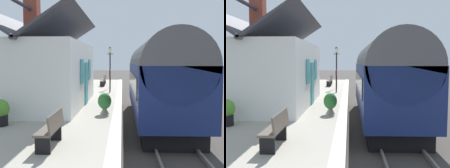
{
  "view_description": "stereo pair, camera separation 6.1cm",
  "coord_description": "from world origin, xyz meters",
  "views": [
    {
      "loc": [
        -15.84,
        0.98,
        3.15
      ],
      "look_at": [
        -2.12,
        1.5,
        2.0
      ],
      "focal_mm": 43.52,
      "sensor_mm": 36.0,
      "label": 1
    },
    {
      "loc": [
        -15.83,
        0.92,
        3.15
      ],
      "look_at": [
        -2.12,
        1.5,
        2.0
      ],
      "focal_mm": 43.52,
      "sensor_mm": 36.0,
      "label": 2
    }
  ],
  "objects": [
    {
      "name": "ground_plane",
      "position": [
        0.0,
        0.0,
        0.0
      ],
      "size": [
        160.0,
        160.0,
        0.0
      ],
      "primitive_type": "plane",
      "color": "#423D38"
    },
    {
      "name": "platform",
      "position": [
        0.0,
        3.87,
        0.5
      ],
      "size": [
        32.0,
        5.74,
        1.0
      ],
      "primitive_type": "cube",
      "color": "#A39B8C",
      "rests_on": "ground"
    },
    {
      "name": "platform_edge_coping",
      "position": [
        0.0,
        1.18,
        1.01
      ],
      "size": [
        32.0,
        0.36,
        0.02
      ],
      "primitive_type": "cube",
      "color": "beige",
      "rests_on": "platform"
    },
    {
      "name": "rail_near",
      "position": [
        0.0,
        -1.62,
        0.07
      ],
      "size": [
        52.0,
        0.08,
        0.14
      ],
      "primitive_type": "cube",
      "color": "gray",
      "rests_on": "ground"
    },
    {
      "name": "rail_far",
      "position": [
        0.0,
        -0.18,
        0.07
      ],
      "size": [
        52.0,
        0.08,
        0.14
      ],
      "primitive_type": "cube",
      "color": "gray",
      "rests_on": "ground"
    },
    {
      "name": "train",
      "position": [
        -1.69,
        -0.9,
        2.22
      ],
      "size": [
        10.91,
        2.73,
        4.32
      ],
      "color": "black",
      "rests_on": "ground"
    },
    {
      "name": "station_building",
      "position": [
        -2.55,
        4.77,
        2.63
      ],
      "size": [
        8.12,
        4.19,
        5.69
      ],
      "color": "white",
      "rests_on": "platform"
    },
    {
      "name": "bench_mid_platform",
      "position": [
        -9.22,
        2.75,
        1.47
      ],
      "size": [
        1.4,
        0.43,
        0.88
      ],
      "color": "brown",
      "rests_on": "platform"
    },
    {
      "name": "bench_by_lamp",
      "position": [
        9.7,
        2.71,
        1.47
      ],
      "size": [
        1.42,
        0.49,
        0.88
      ],
      "color": "brown",
      "rests_on": "platform"
    },
    {
      "name": "bench_platform_end",
      "position": [
        7.59,
        2.63,
        1.47
      ],
      "size": [
        1.4,
        0.43,
        0.88
      ],
      "color": "brown",
      "rests_on": "platform"
    },
    {
      "name": "planter_under_sign",
      "position": [
        -7.07,
        5.05,
        1.47
      ],
      "size": [
        0.62,
        0.62,
        0.92
      ],
      "color": "black",
      "rests_on": "platform"
    },
    {
      "name": "planter_edge_near",
      "position": [
        6.11,
        4.97,
        1.31
      ],
      "size": [
        0.33,
        0.33,
        0.64
      ],
      "color": "teal",
      "rests_on": "platform"
    },
    {
      "name": "planter_by_door",
      "position": [
        9.11,
        5.85,
        1.36
      ],
      "size": [
        0.4,
        0.4,
        0.7
      ],
      "color": "#9E5138",
      "rests_on": "platform"
    },
    {
      "name": "planter_corner_building",
      "position": [
        -4.93,
        1.69,
        1.45
      ],
      "size": [
        0.55,
        0.55,
        0.87
      ],
      "color": "gray",
      "rests_on": "platform"
    },
    {
      "name": "lamp_post_platform",
      "position": [
        5.71,
        1.95,
        3.34
      ],
      "size": [
        0.32,
        0.5,
        3.31
      ],
      "color": "black",
      "rests_on": "platform"
    },
    {
      "name": "station_sign_board",
      "position": [
        2.83,
        1.83,
        2.19
      ],
      "size": [
        0.96,
        0.06,
        1.57
      ],
      "color": "black",
      "rests_on": "platform"
    }
  ]
}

